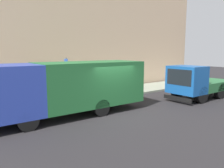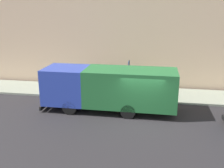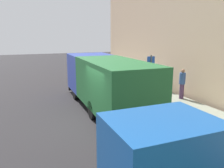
{
  "view_description": "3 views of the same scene",
  "coord_description": "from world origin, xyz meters",
  "views": [
    {
      "loc": [
        -8.92,
        6.76,
        3.23
      ],
      "look_at": [
        0.67,
        -0.32,
        1.47
      ],
      "focal_mm": 35.17,
      "sensor_mm": 36.0,
      "label": 1
    },
    {
      "loc": [
        -14.18,
        -0.68,
        6.27
      ],
      "look_at": [
        1.63,
        2.02,
        1.61
      ],
      "focal_mm": 41.85,
      "sensor_mm": 36.0,
      "label": 2
    },
    {
      "loc": [
        -2.85,
        -8.98,
        3.91
      ],
      "look_at": [
        1.29,
        1.41,
        1.46
      ],
      "focal_mm": 36.41,
      "sensor_mm": 36.0,
      "label": 3
    }
  ],
  "objects": [
    {
      "name": "ground",
      "position": [
        0.0,
        0.0,
        0.0
      ],
      "size": [
        80.0,
        80.0,
        0.0
      ],
      "primitive_type": "plane",
      "color": "black"
    },
    {
      "name": "sidewalk",
      "position": [
        4.65,
        0.0,
        0.07
      ],
      "size": [
        3.3,
        30.0,
        0.14
      ],
      "primitive_type": "cube",
      "color": "gray",
      "rests_on": "ground"
    },
    {
      "name": "large_utility_truck",
      "position": [
        1.19,
        2.13,
        1.54
      ],
      "size": [
        2.53,
        8.38,
        2.7
      ],
      "rotation": [
        0.0,
        0.0,
        -0.01
      ],
      "color": "#273EA5",
      "rests_on": "ground"
    },
    {
      "name": "pedestrian_walking",
      "position": [
        5.9,
        4.0,
        1.06
      ],
      "size": [
        0.41,
        0.41,
        1.74
      ],
      "rotation": [
        0.0,
        0.0,
        6.23
      ],
      "color": "black",
      "rests_on": "sidewalk"
    },
    {
      "name": "pedestrian_standing",
      "position": [
        5.88,
        1.69,
        1.09
      ],
      "size": [
        0.39,
        0.39,
        1.79
      ],
      "rotation": [
        0.0,
        0.0,
        1.49
      ],
      "color": "#503153",
      "rests_on": "sidewalk"
    },
    {
      "name": "pedestrian_third",
      "position": [
        4.82,
        3.24,
        1.06
      ],
      "size": [
        0.52,
        0.52,
        1.73
      ],
      "rotation": [
        0.0,
        0.0,
        0.53
      ],
      "color": "black",
      "rests_on": "sidewalk"
    },
    {
      "name": "street_sign_post",
      "position": [
        3.35,
        1.12,
        1.75
      ],
      "size": [
        0.44,
        0.08,
        2.73
      ],
      "color": "#4C5156",
      "rests_on": "sidewalk"
    }
  ]
}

